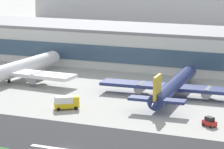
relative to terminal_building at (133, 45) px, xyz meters
name	(u,v)px	position (x,y,z in m)	size (l,w,h in m)	color
ground_plane	(68,149)	(18.97, -87.11, -6.51)	(1400.00, 1400.00, 0.00)	#A8A8A3
runway_centreline_dash_4	(59,149)	(17.40, -88.08, -6.43)	(12.00, 1.20, 0.01)	white
terminal_building	(133,45)	(0.00, 0.00, 0.00)	(172.83, 28.08, 13.01)	silver
airliner_navy_tail_gate_1	(9,71)	(-23.37, -41.95, -3.05)	(41.27, 51.99, 10.85)	white
airliner_gold_tail_gate_2	(173,87)	(26.43, -40.78, -3.55)	(40.44, 44.62, 9.31)	navy
service_box_truck_0	(67,102)	(5.64, -61.67, -4.72)	(6.27, 5.47, 3.25)	gold
service_baggage_tug_1	(209,122)	(41.09, -62.18, -5.47)	(3.57, 3.06, 2.20)	#B2231E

